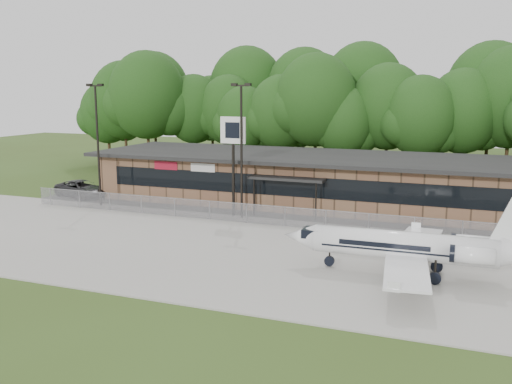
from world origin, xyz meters
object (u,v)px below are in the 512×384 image
at_px(business_jet, 413,247).
at_px(suv, 82,189).
at_px(terminal, 330,180).
at_px(pole_sign, 233,141).

relative_size(business_jet, suv, 2.41).
bearing_deg(business_jet, terminal, 116.07).
bearing_deg(business_jet, pole_sign, 144.86).
bearing_deg(terminal, business_jet, -62.65).
height_order(suv, pole_sign, pole_sign).
xyz_separation_m(terminal, suv, (-22.00, -4.81, -1.40)).
distance_m(business_jet, suv, 33.05).
relative_size(suv, pole_sign, 0.72).
relative_size(terminal, suv, 7.36).
bearing_deg(suv, terminal, -61.90).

